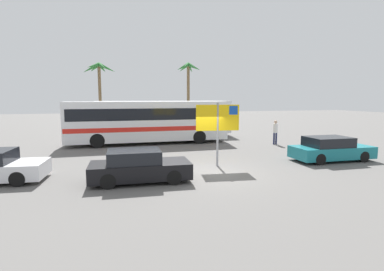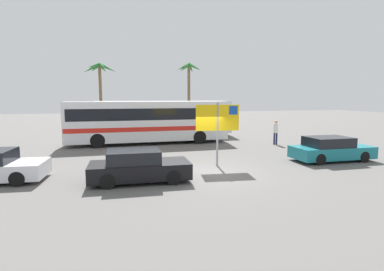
{
  "view_description": "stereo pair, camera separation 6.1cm",
  "coord_description": "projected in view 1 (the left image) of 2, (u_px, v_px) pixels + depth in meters",
  "views": [
    {
      "loc": [
        -4.28,
        -12.94,
        3.42
      ],
      "look_at": [
        0.3,
        3.43,
        1.3
      ],
      "focal_mm": 28.05,
      "sensor_mm": 36.0,
      "label": 1
    },
    {
      "loc": [
        -4.22,
        -12.96,
        3.42
      ],
      "look_at": [
        0.3,
        3.43,
        1.3
      ],
      "focal_mm": 28.05,
      "sensor_mm": 36.0,
      "label": 2
    }
  ],
  "objects": [
    {
      "name": "ferry_sign",
      "position": [
        219.0,
        120.0,
        14.99
      ],
      "size": [
        2.19,
        0.31,
        3.2
      ],
      "rotation": [
        0.0,
        0.0,
        -0.11
      ],
      "color": "gray",
      "rests_on": "ground"
    },
    {
      "name": "car_teal",
      "position": [
        331.0,
        149.0,
        16.45
      ],
      "size": [
        4.41,
        1.9,
        1.32
      ],
      "rotation": [
        0.0,
        0.0,
        -0.02
      ],
      "color": "#19757F",
      "rests_on": "ground"
    },
    {
      "name": "palm_tree_inland",
      "position": [
        99.0,
        75.0,
        32.27
      ],
      "size": [
        3.59,
        3.58,
        7.24
      ],
      "color": "brown",
      "rests_on": "ground"
    },
    {
      "name": "palm_tree_seaside",
      "position": [
        188.0,
        76.0,
        33.85
      ],
      "size": [
        2.94,
        2.74,
        7.42
      ],
      "color": "brown",
      "rests_on": "ground"
    },
    {
      "name": "bus_front_coach",
      "position": [
        148.0,
        120.0,
        22.62
      ],
      "size": [
        11.87,
        2.63,
        3.17
      ],
      "color": "white",
      "rests_on": "ground"
    },
    {
      "name": "bus_rear_coach",
      "position": [
        164.0,
        117.0,
        26.78
      ],
      "size": [
        11.87,
        2.63,
        3.17
      ],
      "color": "white",
      "rests_on": "ground"
    },
    {
      "name": "car_black",
      "position": [
        139.0,
        166.0,
        12.3
      ],
      "size": [
        4.14,
        1.94,
        1.32
      ],
      "rotation": [
        0.0,
        0.0,
        -0.04
      ],
      "color": "black",
      "rests_on": "ground"
    },
    {
      "name": "ground",
      "position": [
        206.0,
        172.0,
        13.93
      ],
      "size": [
        120.0,
        120.0,
        0.0
      ],
      "primitive_type": "plane",
      "color": "#605E5B"
    },
    {
      "name": "pedestrian_by_bus",
      "position": [
        275.0,
        130.0,
        22.17
      ],
      "size": [
        0.32,
        0.32,
        1.8
      ],
      "rotation": [
        0.0,
        0.0,
        1.54
      ],
      "color": "#1E2347",
      "rests_on": "ground"
    }
  ]
}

